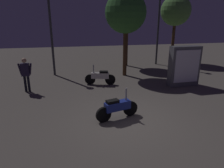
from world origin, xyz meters
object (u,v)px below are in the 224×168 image
object	(u,v)px
motorcycle_white_parked_left	(100,77)
kiosk_billboard	(184,66)
streetlamp_near	(50,24)
streetlamp_far	(159,18)
motorcycle_blue_foreground	(117,107)
person_rider_beside	(26,72)

from	to	relation	value
motorcycle_white_parked_left	kiosk_billboard	xyz separation A→B (m)	(4.32, -1.00, 0.61)
streetlamp_near	streetlamp_far	distance (m)	7.79
streetlamp_near	streetlamp_far	bearing A→B (deg)	13.29
motorcycle_blue_foreground	kiosk_billboard	world-z (taller)	kiosk_billboard
motorcycle_blue_foreground	motorcycle_white_parked_left	distance (m)	4.08
motorcycle_blue_foreground	streetlamp_far	bearing A→B (deg)	43.06
motorcycle_white_parked_left	person_rider_beside	size ratio (longest dim) A/B	0.98
motorcycle_white_parked_left	person_rider_beside	xyz separation A→B (m)	(-3.67, -0.44, 0.56)
motorcycle_white_parked_left	streetlamp_far	xyz separation A→B (m)	(5.01, 4.28, 3.00)
person_rider_beside	streetlamp_far	xyz separation A→B (m)	(8.68, 4.72, 2.44)
motorcycle_white_parked_left	streetlamp_near	distance (m)	4.47
streetlamp_near	motorcycle_white_parked_left	bearing A→B (deg)	-44.25
motorcycle_blue_foreground	person_rider_beside	size ratio (longest dim) A/B	0.97
person_rider_beside	motorcycle_white_parked_left	bearing A→B (deg)	101.40
motorcycle_blue_foreground	kiosk_billboard	xyz separation A→B (m)	(4.28, 3.07, 0.61)
streetlamp_far	kiosk_billboard	bearing A→B (deg)	-97.51
motorcycle_blue_foreground	person_rider_beside	xyz separation A→B (m)	(-3.70, 3.64, 0.56)
person_rider_beside	kiosk_billboard	bearing A→B (deg)	90.55
motorcycle_white_parked_left	person_rider_beside	bearing A→B (deg)	20.43
person_rider_beside	streetlamp_far	world-z (taller)	streetlamp_far
person_rider_beside	streetlamp_far	bearing A→B (deg)	123.15
motorcycle_blue_foreground	motorcycle_white_parked_left	xyz separation A→B (m)	(-0.03, 4.08, 0.00)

